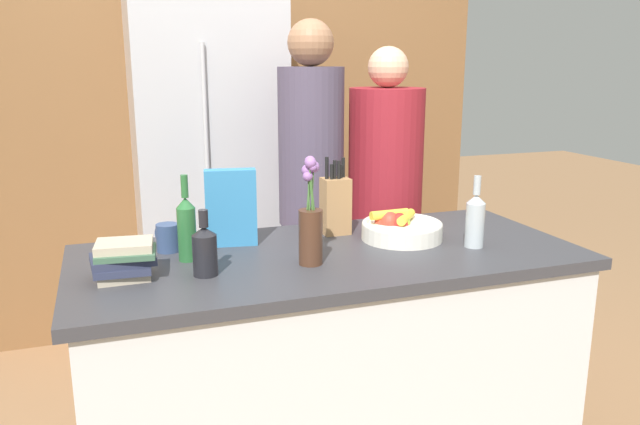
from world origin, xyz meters
TOP-DOWN VIEW (x-y plane):
  - kitchen_island at (0.00, 0.00)m, footprint 1.77×0.79m
  - back_wall_wood at (0.00, 1.62)m, footprint 2.97×0.12m
  - refrigerator at (-0.21, 1.26)m, footprint 0.74×0.63m
  - fruit_bowl at (0.31, 0.06)m, footprint 0.30×0.30m
  - knife_block at (0.11, 0.22)m, footprint 0.10×0.09m
  - flower_vase at (-0.11, -0.11)m, footprint 0.08×0.08m
  - cereal_box at (-0.31, 0.20)m, footprint 0.19×0.09m
  - coffee_mug at (-0.54, 0.20)m, footprint 0.08×0.11m
  - book_stack at (-0.69, -0.05)m, footprint 0.21×0.17m
  - bottle_oil at (-0.48, 0.07)m, footprint 0.06×0.06m
  - bottle_vinegar at (-0.45, -0.10)m, footprint 0.08×0.08m
  - bottle_wine at (0.52, -0.12)m, footprint 0.07×0.07m
  - person_at_sink at (0.15, 0.64)m, footprint 0.29×0.29m
  - person_in_blue at (0.54, 0.69)m, footprint 0.36×0.36m

SIDE VIEW (x-z plane):
  - kitchen_island at x=0.00m, z-range 0.00..0.90m
  - person_in_blue at x=0.54m, z-range 0.10..1.71m
  - fruit_bowl at x=0.31m, z-range 0.88..0.99m
  - coffee_mug at x=-0.54m, z-range 0.89..0.99m
  - book_stack at x=-0.69m, z-range 0.90..1.01m
  - bottle_vinegar at x=-0.45m, z-range 0.87..1.08m
  - person_at_sink at x=0.15m, z-range 0.12..1.85m
  - refrigerator at x=-0.21m, z-range 0.00..1.98m
  - bottle_wine at x=0.52m, z-range 0.87..1.13m
  - knife_block at x=0.11m, z-range 0.86..1.16m
  - bottle_oil at x=-0.48m, z-range 0.86..1.16m
  - flower_vase at x=-0.11m, z-range 0.85..1.21m
  - cereal_box at x=-0.31m, z-range 0.89..1.17m
  - back_wall_wood at x=0.00m, z-range 0.00..2.60m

